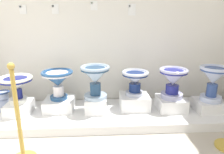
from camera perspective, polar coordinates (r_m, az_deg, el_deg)
The scene contains 20 objects.
wall_back at distance 3.06m, azimuth 0.71°, elevation 18.24°, with size 3.74×0.06×2.92m, color white.
display_platform at distance 2.89m, azimuth 1.28°, elevation -10.36°, with size 3.13×0.86×0.11m, color white.
plinth_block_tall_cobalt at distance 3.02m, azimuth -24.33°, elevation -7.83°, with size 0.30×0.36×0.16m, color white.
antique_toilet_tall_cobalt at distance 2.91m, azimuth -25.08°, elevation -1.75°, with size 0.42×0.42×0.35m.
plinth_block_slender_white at distance 2.95m, azimuth -14.39°, elevation -7.34°, with size 0.39×0.37×0.16m, color white.
antique_toilet_slender_white at distance 2.83m, azimuth -14.89°, elevation -0.61°, with size 0.42×0.42×0.39m.
plinth_block_pale_glazed at distance 2.80m, azimuth -4.53°, elevation -7.72°, with size 0.28×0.29×0.20m, color white.
antique_toilet_pale_glazed at distance 2.67m, azimuth -4.72°, elevation 0.07°, with size 0.38×0.38×0.44m.
plinth_block_rightmost at distance 2.92m, azimuth 6.22°, elevation -6.77°, with size 0.40×0.36×0.20m, color white.
antique_toilet_rightmost at distance 2.81m, azimuth 6.43°, elevation -0.52°, with size 0.37×0.37×0.34m.
plinth_block_central_ornate at distance 2.98m, azimuth 16.03°, elevation -7.08°, with size 0.37×0.36×0.17m, color white.
antique_toilet_central_ornate at distance 2.87m, azimuth 16.57°, elevation -0.59°, with size 0.38×0.38×0.41m.
plinth_block_leftmost at distance 3.16m, azimuth 25.46°, elevation -7.11°, with size 0.40×0.35×0.14m, color white.
antique_toilet_leftmost at distance 3.03m, azimuth 26.35°, elevation -0.22°, with size 0.38×0.38×0.48m.
info_placard_first at distance 3.20m, azimuth -23.54°, elevation 16.86°, with size 0.09×0.01×0.12m.
info_placard_second at distance 3.08m, azimuth -15.52°, elevation 17.76°, with size 0.09×0.01×0.13m.
info_placard_third at distance 3.02m, azimuth -5.05°, elevation 19.17°, with size 0.10×0.01×0.12m.
info_placard_fourth at distance 3.06m, azimuth 5.53°, elevation 18.16°, with size 0.11×0.01×0.16m.
decorative_vase_corner at distance 3.28m, azimuth -27.73°, elevation -6.75°, with size 0.22×0.22×0.37m.
stanchion_post_near_left at distance 2.18m, azimuth -24.14°, elevation -14.06°, with size 0.25×0.25×0.98m.
Camera 1 is at (1.56, -0.47, 1.34)m, focal length 32.90 mm.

